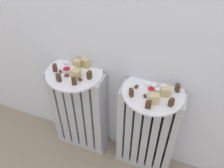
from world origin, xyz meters
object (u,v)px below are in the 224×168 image
radiator_right (147,132)px  plate_left (74,73)px  plate_right (153,92)px  jam_bowl_right (151,90)px  jam_bowl_left (67,70)px  fork (156,89)px  radiator_left (80,112)px

radiator_right → plate_left: 0.54m
radiator_right → plate_right: size_ratio=1.98×
plate_right → plate_left: bearing=180.0°
plate_right → jam_bowl_right: bearing=-140.5°
jam_bowl_left → plate_right: bearing=1.6°
plate_left → fork: bearing=2.6°
radiator_left → plate_left: bearing=90.0°
jam_bowl_right → fork: size_ratio=0.39×
plate_right → radiator_right: bearing=-63.4°
radiator_right → plate_left: bearing=180.0°
radiator_right → plate_left: size_ratio=1.98×
radiator_right → plate_right: 0.32m
plate_left → jam_bowl_left: (-0.04, -0.01, 0.02)m
radiator_left → jam_bowl_left: (-0.04, -0.01, 0.33)m
radiator_left → fork: 0.55m
radiator_right → jam_bowl_left: size_ratio=13.18×
radiator_left → plate_left: (0.00, 0.00, 0.32)m
radiator_left → jam_bowl_right: size_ratio=14.68×
plate_right → fork: (0.01, 0.02, 0.01)m
radiator_right → jam_bowl_right: (-0.01, -0.01, 0.34)m
plate_right → jam_bowl_right: jam_bowl_right is taller
plate_left → jam_bowl_left: 0.04m
jam_bowl_right → fork: jam_bowl_right is taller
fork → plate_right: bearing=-117.2°
jam_bowl_left → radiator_right: bearing=1.6°
jam_bowl_left → jam_bowl_right: jam_bowl_right is taller
radiator_right → fork: 0.33m
radiator_left → plate_left: size_ratio=1.98×
radiator_right → jam_bowl_left: jam_bowl_left is taller
radiator_left → plate_right: 0.54m
plate_left → plate_right: same height
jam_bowl_left → jam_bowl_right: 0.46m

